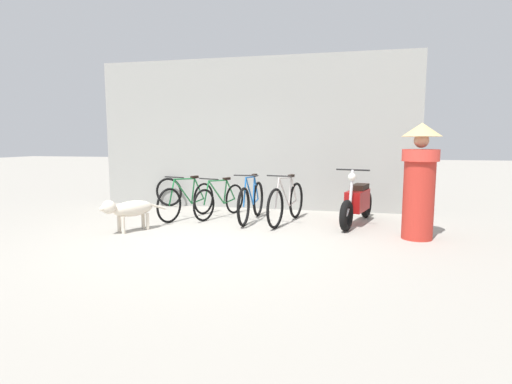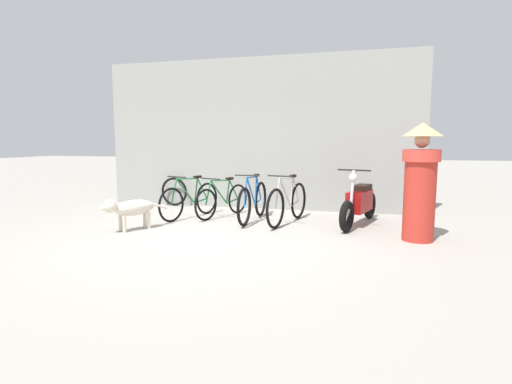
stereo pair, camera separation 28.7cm
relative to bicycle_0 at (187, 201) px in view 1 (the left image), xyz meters
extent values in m
plane|color=#9E998E|center=(0.95, -1.64, -0.35)|extent=(60.00, 60.00, 0.00)
cube|color=gray|center=(0.95, 1.54, 1.32)|extent=(7.18, 0.20, 3.35)
torus|color=black|center=(-0.16, -0.50, -0.03)|extent=(0.24, 0.64, 0.66)
torus|color=black|center=(0.16, 0.49, -0.03)|extent=(0.24, 0.64, 0.66)
cylinder|color=#1E7238|center=(-0.04, -0.11, 0.19)|extent=(0.18, 0.50, 0.54)
cylinder|color=#1E7238|center=(0.05, 0.17, 0.17)|extent=(0.07, 0.13, 0.50)
cylinder|color=#1E7238|center=(-0.02, -0.06, 0.43)|extent=(0.21, 0.58, 0.06)
cylinder|color=#1E7238|center=(0.10, 0.31, -0.05)|extent=(0.14, 0.38, 0.08)
cylinder|color=#1E7238|center=(0.11, 0.36, 0.20)|extent=(0.12, 0.30, 0.46)
cylinder|color=#1E7238|center=(-0.13, -0.42, 0.21)|extent=(0.08, 0.18, 0.48)
cube|color=black|center=(0.07, 0.22, 0.45)|extent=(0.12, 0.19, 0.05)
cylinder|color=black|center=(-0.11, -0.35, 0.49)|extent=(0.45, 0.16, 0.02)
torus|color=black|center=(0.42, -0.21, -0.04)|extent=(0.25, 0.60, 0.62)
torus|color=black|center=(0.76, 0.73, -0.04)|extent=(0.25, 0.60, 0.62)
cylinder|color=#1E7238|center=(0.55, 0.16, 0.16)|extent=(0.19, 0.48, 0.51)
cylinder|color=#1E7238|center=(0.65, 0.43, 0.14)|extent=(0.07, 0.13, 0.47)
cylinder|color=#1E7238|center=(0.57, 0.20, 0.39)|extent=(0.22, 0.55, 0.06)
cylinder|color=#1E7238|center=(0.69, 0.56, -0.07)|extent=(0.15, 0.37, 0.07)
cylinder|color=#1E7238|center=(0.71, 0.60, 0.16)|extent=(0.13, 0.29, 0.43)
cylinder|color=#1E7238|center=(0.45, -0.14, 0.18)|extent=(0.09, 0.18, 0.46)
cube|color=black|center=(0.66, 0.47, 0.40)|extent=(0.13, 0.19, 0.05)
cylinder|color=black|center=(0.47, -0.07, 0.44)|extent=(0.44, 0.18, 0.02)
torus|color=black|center=(1.27, -0.49, 0.00)|extent=(0.08, 0.70, 0.70)
torus|color=black|center=(1.30, 0.55, 0.00)|extent=(0.08, 0.70, 0.70)
cylinder|color=#1959A5|center=(1.28, -0.09, 0.23)|extent=(0.04, 0.51, 0.58)
cylinder|color=#1959A5|center=(1.29, 0.21, 0.21)|extent=(0.03, 0.13, 0.53)
cylinder|color=#1959A5|center=(1.29, -0.03, 0.49)|extent=(0.05, 0.60, 0.06)
cylinder|color=#1959A5|center=(1.30, 0.35, -0.03)|extent=(0.04, 0.39, 0.08)
cylinder|color=#1959A5|center=(1.30, 0.41, 0.24)|extent=(0.04, 0.31, 0.49)
cylinder|color=#1959A5|center=(1.27, -0.41, 0.25)|extent=(0.03, 0.18, 0.52)
cube|color=black|center=(1.30, 0.26, 0.50)|extent=(0.08, 0.18, 0.05)
cylinder|color=black|center=(1.28, -0.33, 0.55)|extent=(0.46, 0.04, 0.02)
torus|color=black|center=(1.85, -0.54, 0.00)|extent=(0.20, 0.70, 0.71)
torus|color=black|center=(2.09, 0.50, 0.00)|extent=(0.20, 0.70, 0.71)
cylinder|color=beige|center=(1.94, -0.13, 0.23)|extent=(0.14, 0.52, 0.59)
cylinder|color=beige|center=(2.01, 0.17, 0.21)|extent=(0.06, 0.14, 0.54)
cylinder|color=beige|center=(1.95, -0.08, 0.50)|extent=(0.16, 0.61, 0.06)
cylinder|color=beige|center=(2.04, 0.31, -0.03)|extent=(0.12, 0.40, 0.08)
cylinder|color=beige|center=(2.05, 0.36, 0.24)|extent=(0.10, 0.32, 0.49)
cylinder|color=beige|center=(1.87, -0.46, 0.26)|extent=(0.07, 0.19, 0.52)
cube|color=black|center=(2.02, 0.22, 0.51)|extent=(0.11, 0.19, 0.05)
cylinder|color=black|center=(1.89, -0.38, 0.55)|extent=(0.45, 0.12, 0.02)
torus|color=black|center=(3.06, -0.49, -0.08)|extent=(0.26, 0.55, 0.54)
torus|color=black|center=(3.44, 0.85, -0.08)|extent=(0.26, 0.55, 0.54)
cube|color=maroon|center=(3.25, 0.18, 0.08)|extent=(0.48, 0.82, 0.37)
cube|color=black|center=(3.29, 0.31, 0.32)|extent=(0.37, 0.54, 0.10)
cylinder|color=silver|center=(3.13, -0.24, 0.38)|extent=(0.09, 0.16, 0.59)
cylinder|color=silver|center=(3.09, -0.39, 0.00)|extent=(0.10, 0.24, 0.20)
cylinder|color=black|center=(3.15, -0.19, 0.67)|extent=(0.57, 0.19, 0.03)
sphere|color=silver|center=(3.14, -0.23, 0.55)|extent=(0.17, 0.17, 0.14)
ellipsoid|color=beige|center=(-0.45, -1.27, 0.03)|extent=(0.60, 0.75, 0.26)
cylinder|color=beige|center=(-0.51, -1.50, -0.21)|extent=(0.08, 0.08, 0.29)
cylinder|color=beige|center=(-0.63, -1.42, -0.21)|extent=(0.08, 0.08, 0.29)
cylinder|color=beige|center=(-0.28, -1.12, -0.21)|extent=(0.08, 0.08, 0.29)
cylinder|color=beige|center=(-0.40, -1.04, -0.21)|extent=(0.08, 0.08, 0.29)
sphere|color=beige|center=(-0.67, -1.63, 0.11)|extent=(0.31, 0.31, 0.22)
ellipsoid|color=beige|center=(-0.72, -1.71, 0.09)|extent=(0.14, 0.15, 0.09)
cylinder|color=beige|center=(-0.20, -0.85, 0.01)|extent=(0.19, 0.28, 0.14)
cylinder|color=#B72D23|center=(4.14, -0.78, 0.34)|extent=(0.65, 0.65, 1.39)
cylinder|color=#D63C32|center=(4.14, -0.78, 0.95)|extent=(0.77, 0.77, 0.18)
sphere|color=tan|center=(4.14, -0.78, 1.17)|extent=(0.31, 0.31, 0.22)
cone|color=tan|center=(4.14, -0.78, 1.33)|extent=(0.83, 0.83, 0.21)
torus|color=black|center=(-1.00, 1.29, -0.02)|extent=(0.67, 0.09, 0.67)
camera|label=1|loc=(3.05, -7.27, 1.15)|focal=28.00mm
camera|label=2|loc=(3.33, -7.20, 1.15)|focal=28.00mm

